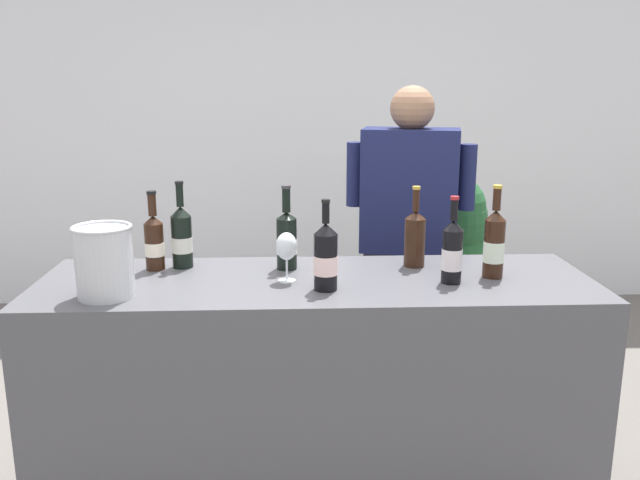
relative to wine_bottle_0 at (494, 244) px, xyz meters
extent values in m
cube|color=white|center=(-0.66, 2.60, 0.33)|extent=(8.00, 0.10, 2.80)
cube|color=#4C4C51|center=(-0.66, 0.00, -0.60)|extent=(2.06, 0.66, 0.94)
cylinder|color=black|center=(0.00, 0.00, -0.02)|extent=(0.08, 0.08, 0.22)
cone|color=black|center=(0.00, 0.00, 0.11)|extent=(0.08, 0.08, 0.04)
cylinder|color=black|center=(0.00, 0.00, 0.17)|extent=(0.03, 0.03, 0.08)
cylinder|color=#B79333|center=(0.00, 0.00, 0.21)|extent=(0.03, 0.03, 0.01)
cylinder|color=silver|center=(0.00, 0.00, -0.03)|extent=(0.08, 0.08, 0.08)
cylinder|color=black|center=(-0.64, -0.12, -0.03)|extent=(0.08, 0.08, 0.20)
cone|color=black|center=(-0.64, -0.12, 0.09)|extent=(0.08, 0.08, 0.04)
cylinder|color=black|center=(-0.64, -0.12, 0.15)|extent=(0.03, 0.03, 0.07)
cylinder|color=black|center=(-0.64, -0.12, 0.19)|extent=(0.03, 0.03, 0.01)
cylinder|color=beige|center=(-0.64, -0.12, -0.04)|extent=(0.08, 0.08, 0.07)
cylinder|color=black|center=(-0.77, 0.15, -0.03)|extent=(0.08, 0.08, 0.20)
cone|color=black|center=(-0.77, 0.15, 0.09)|extent=(0.08, 0.08, 0.03)
cylinder|color=black|center=(-0.77, 0.15, 0.14)|extent=(0.03, 0.03, 0.09)
cylinder|color=#333338|center=(-0.77, 0.15, 0.20)|extent=(0.04, 0.04, 0.01)
cylinder|color=silver|center=(-0.77, 0.15, -0.04)|extent=(0.08, 0.08, 0.06)
cylinder|color=black|center=(-1.29, 0.16, -0.04)|extent=(0.07, 0.07, 0.18)
cone|color=black|center=(-1.29, 0.16, 0.07)|extent=(0.07, 0.07, 0.03)
cylinder|color=black|center=(-1.29, 0.16, 0.13)|extent=(0.03, 0.03, 0.08)
cylinder|color=black|center=(-1.29, 0.16, 0.18)|extent=(0.04, 0.04, 0.01)
cylinder|color=#F1E3C8|center=(-1.29, 0.16, -0.05)|extent=(0.07, 0.07, 0.05)
cylinder|color=black|center=(-0.27, 0.17, -0.03)|extent=(0.08, 0.08, 0.19)
cone|color=black|center=(-0.27, 0.17, 0.08)|extent=(0.08, 0.08, 0.03)
cylinder|color=black|center=(-0.27, 0.17, 0.14)|extent=(0.03, 0.03, 0.09)
cylinder|color=#B79333|center=(-0.27, 0.17, 0.19)|extent=(0.03, 0.03, 0.01)
cylinder|color=black|center=(-1.19, 0.19, -0.03)|extent=(0.08, 0.08, 0.20)
cone|color=black|center=(-1.19, 0.19, 0.10)|extent=(0.08, 0.08, 0.04)
cylinder|color=black|center=(-1.19, 0.19, 0.16)|extent=(0.03, 0.03, 0.09)
cylinder|color=black|center=(-1.19, 0.19, 0.21)|extent=(0.03, 0.03, 0.01)
cylinder|color=silver|center=(-1.19, 0.19, -0.04)|extent=(0.08, 0.08, 0.06)
cylinder|color=black|center=(-0.17, -0.06, -0.03)|extent=(0.07, 0.07, 0.20)
cone|color=black|center=(-0.17, -0.06, 0.09)|extent=(0.07, 0.07, 0.04)
cylinder|color=black|center=(-0.17, -0.06, 0.14)|extent=(0.03, 0.03, 0.07)
cylinder|color=maroon|center=(-0.17, -0.06, 0.19)|extent=(0.03, 0.03, 0.01)
cylinder|color=silver|center=(-0.17, -0.06, -0.04)|extent=(0.08, 0.08, 0.08)
cylinder|color=silver|center=(-0.77, -0.02, -0.13)|extent=(0.06, 0.06, 0.00)
cylinder|color=silver|center=(-0.77, -0.02, -0.08)|extent=(0.01, 0.01, 0.08)
ellipsoid|color=silver|center=(-0.77, -0.02, 0.00)|extent=(0.08, 0.08, 0.10)
ellipsoid|color=maroon|center=(-0.77, -0.02, -0.01)|extent=(0.06, 0.06, 0.04)
cylinder|color=silver|center=(-1.39, -0.17, -0.01)|extent=(0.19, 0.19, 0.24)
torus|color=silver|center=(-1.39, -0.17, 0.11)|extent=(0.20, 0.20, 0.01)
cube|color=black|center=(-0.19, 0.73, -0.64)|extent=(0.45, 0.33, 0.86)
cube|color=#191E47|center=(-0.19, 0.73, 0.08)|extent=(0.49, 0.34, 0.58)
sphere|color=#8C664C|center=(-0.19, 0.73, 0.47)|extent=(0.21, 0.21, 0.21)
cylinder|color=#191E47|center=(0.07, 0.67, 0.15)|extent=(0.08, 0.08, 0.31)
cylinder|color=#191E47|center=(-0.45, 0.79, 0.15)|extent=(0.08, 0.08, 0.31)
cylinder|color=brown|center=(0.09, 0.99, -0.94)|extent=(0.31, 0.31, 0.26)
sphere|color=#23562D|center=(0.12, 1.08, -0.49)|extent=(0.43, 0.43, 0.43)
sphere|color=#23562D|center=(0.07, 0.94, -0.04)|extent=(0.34, 0.34, 0.34)
sphere|color=#23562D|center=(0.06, 0.96, -0.10)|extent=(0.41, 0.41, 0.41)
sphere|color=#23562D|center=(0.08, 1.10, -0.24)|extent=(0.45, 0.45, 0.45)
sphere|color=#23562D|center=(0.15, 1.10, -0.37)|extent=(0.40, 0.40, 0.40)
sphere|color=#23562D|center=(0.01, 1.00, -0.11)|extent=(0.34, 0.34, 0.34)
sphere|color=#23562D|center=(0.03, 0.97, -0.35)|extent=(0.48, 0.48, 0.48)
cylinder|color=#4C3823|center=(0.09, 0.99, -0.50)|extent=(0.05, 0.05, 0.60)
camera|label=1|loc=(-0.75, -2.35, 0.59)|focal=37.01mm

